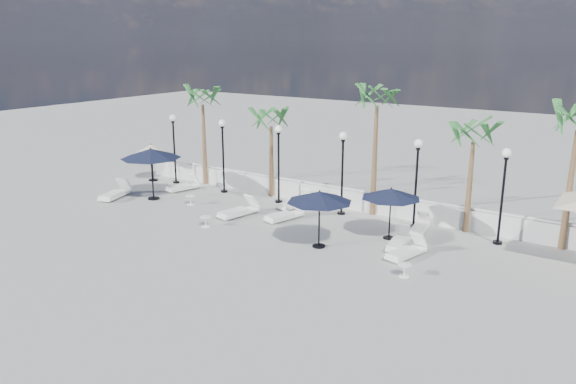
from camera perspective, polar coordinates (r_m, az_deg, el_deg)
The scene contains 27 objects.
ground at distance 20.88m, azimuth -3.11°, elevation -6.76°, with size 100.00×100.00×0.00m, color #9F9F9A.
balustrade at distance 26.78m, azimuth 6.46°, elevation -0.75°, with size 26.00×0.30×1.01m.
lamppost_0 at distance 31.63m, azimuth -11.52°, elevation 5.29°, with size 0.36×0.36×3.84m.
lamppost_1 at distance 29.29m, azimuth -6.64°, elevation 4.71°, with size 0.36×0.36×3.84m.
lamppost_2 at distance 27.20m, azimuth -0.96°, elevation 3.99°, with size 0.36×0.36×3.84m.
lamppost_3 at distance 25.43m, azimuth 5.57°, elevation 3.11°, with size 0.36×0.36×3.84m.
lamppost_4 at distance 24.03m, azimuth 12.95°, elevation 2.07°, with size 0.36×0.36×3.84m.
lamppost_5 at distance 23.09m, azimuth 21.07°, elevation 0.89°, with size 0.36×0.36×3.84m.
palm_0 at distance 30.89m, azimuth -8.67°, elevation 9.02°, with size 2.60×2.60×5.50m.
palm_1 at distance 28.20m, azimuth -1.74°, elevation 6.99°, with size 2.60×2.60×4.70m.
palm_2 at distance 25.19m, azimuth 9.03°, elevation 8.93°, with size 2.60×2.60×6.10m.
palm_3 at distance 23.91m, azimuth 18.34°, elevation 5.18°, with size 2.60×2.60×4.90m.
lounger_0 at distance 30.42m, azimuth -10.57°, elevation 0.59°, with size 1.05×1.96×0.70m.
lounger_1 at distance 29.79m, azimuth -17.14°, elevation -0.11°, with size 1.24×2.19×0.78m.
lounger_2 at distance 26.87m, azimuth 0.85°, elevation -1.09°, with size 1.07×2.07×0.74m.
lounger_3 at distance 25.69m, azimuth -5.03°, elevation -1.90°, with size 1.08×2.16×0.78m.
lounger_4 at distance 24.26m, azimuth 13.26°, elevation -3.43°, with size 0.77×1.73×0.63m.
lounger_5 at distance 25.07m, azimuth -0.36°, elevation -2.31°, with size 1.10×2.04×0.73m.
lounger_6 at distance 21.35m, azimuth 11.96°, elevation -5.89°, with size 1.04×1.99×0.71m.
lounger_7 at distance 22.28m, azimuth 11.19°, elevation -4.95°, with size 0.87×1.91×0.69m.
side_table_0 at distance 24.41m, azimuth -8.37°, elevation -2.90°, with size 0.47×0.47×0.46m.
side_table_1 at distance 27.74m, azimuth -9.88°, elevation -0.73°, with size 0.47×0.47×0.45m.
side_table_2 at distance 19.64m, azimuth 11.75°, elevation -7.69°, with size 0.46×0.46×0.45m.
parasol_navy_left at distance 28.64m, azimuth -13.77°, elevation 3.80°, with size 3.00×3.00×2.65m.
parasol_navy_mid at distance 21.38m, azimuth 3.22°, elevation -0.52°, with size 2.56×2.56×2.29m.
parasol_navy_right at distance 22.66m, azimuth 10.42°, elevation -0.17°, with size 2.39×2.39×2.15m.
parasol_cream_small at distance 32.61m, azimuth -13.71°, elevation 4.27°, with size 1.74×1.74×2.14m.
Camera 1 is at (11.60, -15.48, 7.85)m, focal length 35.00 mm.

